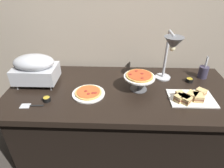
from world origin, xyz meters
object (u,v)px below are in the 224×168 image
at_px(heat_lamp, 172,48).
at_px(pizza_plate_front, 89,93).
at_px(sauce_cup_near, 189,80).
at_px(utensil_holder, 203,72).
at_px(sandwich_platter, 190,97).
at_px(serving_spatula, 31,106).
at_px(sauce_cup_far, 47,99).
at_px(pizza_plate_center, 139,78).
at_px(chafing_dish, 35,68).

relative_size(heat_lamp, pizza_plate_front, 1.70).
relative_size(sauce_cup_near, utensil_holder, 0.30).
relative_size(sandwich_platter, serving_spatula, 2.01).
bearing_deg(pizza_plate_front, serving_spatula, -157.24).
bearing_deg(sauce_cup_far, sauce_cup_near, 15.83).
xyz_separation_m(pizza_plate_center, sauce_cup_near, (0.46, 0.14, -0.09)).
bearing_deg(utensil_holder, chafing_dish, -173.61).
height_order(pizza_plate_center, utensil_holder, utensil_holder).
bearing_deg(pizza_plate_center, serving_spatula, -162.18).
xyz_separation_m(heat_lamp, serving_spatula, (-1.05, -0.34, -0.34)).
bearing_deg(serving_spatula, sandwich_platter, 5.90).
bearing_deg(utensil_holder, pizza_plate_center, -159.64).
bearing_deg(utensil_holder, sauce_cup_near, -149.42).
relative_size(heat_lamp, serving_spatula, 2.61).
distance_m(chafing_dish, heat_lamp, 1.13).
distance_m(sandwich_platter, sauce_cup_near, 0.29).
bearing_deg(sandwich_platter, utensil_holder, 58.64).
height_order(chafing_dish, utensil_holder, chafing_dish).
relative_size(sandwich_platter, utensil_holder, 1.61).
height_order(chafing_dish, serving_spatula, chafing_dish).
xyz_separation_m(heat_lamp, sandwich_platter, (0.15, -0.21, -0.32)).
relative_size(pizza_plate_center, utensil_holder, 1.19).
distance_m(sandwich_platter, sauce_cup_far, 1.10).
height_order(pizza_plate_front, sauce_cup_far, sauce_cup_far).
bearing_deg(sauce_cup_near, pizza_plate_center, -163.11).
relative_size(pizza_plate_front, pizza_plate_center, 1.03).
xyz_separation_m(sauce_cup_far, utensil_holder, (1.32, 0.42, 0.04)).
distance_m(pizza_plate_front, sandwich_platter, 0.79).
xyz_separation_m(pizza_plate_center, sandwich_platter, (0.38, -0.14, -0.09)).
bearing_deg(pizza_plate_front, utensil_holder, 17.32).
height_order(heat_lamp, pizza_plate_center, heat_lamp).
bearing_deg(sauce_cup_far, pizza_plate_center, 15.13).
bearing_deg(serving_spatula, pizza_plate_front, 22.76).
bearing_deg(pizza_plate_center, utensil_holder, 20.36).
height_order(pizza_plate_center, sandwich_platter, pizza_plate_center).
height_order(heat_lamp, pizza_plate_front, heat_lamp).
relative_size(pizza_plate_center, sauce_cup_far, 4.28).
xyz_separation_m(chafing_dish, sauce_cup_far, (0.16, -0.25, -0.13)).
bearing_deg(utensil_holder, sandwich_platter, -121.36).
distance_m(chafing_dish, pizza_plate_front, 0.51).
bearing_deg(serving_spatula, chafing_dish, 100.42).
relative_size(sauce_cup_far, utensil_holder, 0.28).
distance_m(pizza_plate_front, utensil_holder, 1.06).
xyz_separation_m(heat_lamp, sauce_cup_far, (-0.95, -0.27, -0.32)).
relative_size(chafing_dish, sauce_cup_far, 6.00).
height_order(heat_lamp, utensil_holder, heat_lamp).
height_order(pizza_plate_front, pizza_plate_center, pizza_plate_center).
xyz_separation_m(sauce_cup_far, serving_spatula, (-0.10, -0.07, -0.01)).
xyz_separation_m(pizza_plate_front, utensil_holder, (1.01, 0.32, 0.05)).
bearing_deg(sauce_cup_far, utensil_holder, 17.57).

